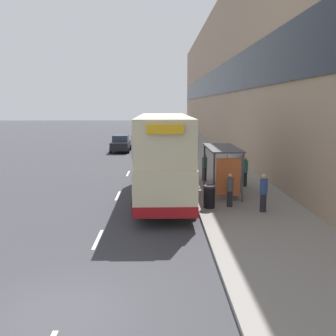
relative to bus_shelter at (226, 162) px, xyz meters
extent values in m
plane|color=#38383D|center=(-5.77, -11.27, -1.88)|extent=(220.00, 220.00, 0.00)
cube|color=gray|center=(0.73, 27.23, -1.81)|extent=(5.00, 93.00, 0.14)
cube|color=#9E846B|center=(4.73, 27.23, 6.52)|extent=(3.00, 93.00, 16.79)
cube|color=black|center=(3.19, 27.23, 5.68)|extent=(0.12, 89.28, 3.02)
cube|color=silver|center=(-5.77, -6.34, -1.87)|extent=(0.12, 2.00, 0.01)
cube|color=silver|center=(-5.77, 0.27, -1.87)|extent=(0.12, 2.00, 0.01)
cube|color=silver|center=(-5.77, 6.88, -1.87)|extent=(0.12, 2.00, 0.01)
cube|color=silver|center=(-5.77, 13.49, -1.87)|extent=(0.12, 2.00, 0.01)
cube|color=#4C4C51|center=(-0.17, 0.35, 0.70)|extent=(1.60, 4.20, 0.08)
cylinder|color=#4C4C51|center=(-0.87, -1.65, -0.54)|extent=(0.10, 0.10, 2.40)
cylinder|color=#4C4C51|center=(-0.87, 2.35, -0.54)|extent=(0.10, 0.10, 2.40)
cylinder|color=#4C4C51|center=(0.53, -1.65, -0.54)|extent=(0.10, 0.10, 2.40)
cylinder|color=#4C4C51|center=(0.53, 2.35, -0.54)|extent=(0.10, 0.10, 2.40)
cube|color=#99A8B2|center=(0.50, 0.35, -0.42)|extent=(0.04, 3.68, 1.92)
cube|color=#D86633|center=(-0.17, -1.59, -0.49)|extent=(1.19, 0.10, 1.82)
cube|color=maroon|center=(0.07, 0.35, -1.29)|extent=(0.36, 2.80, 0.08)
cube|color=beige|center=(-3.30, -0.15, -0.45)|extent=(2.55, 10.63, 1.85)
cube|color=beige|center=(-3.30, -0.15, 1.45)|extent=(2.50, 10.31, 1.95)
cube|color=maroon|center=(-3.30, -0.15, -1.15)|extent=(2.58, 10.68, 0.45)
cube|color=#2D3847|center=(-3.30, -0.15, -0.08)|extent=(2.58, 9.99, 0.81)
cube|color=#2D3847|center=(-3.30, -0.15, 1.35)|extent=(2.55, 9.99, 0.94)
cube|color=yellow|center=(-3.30, -5.45, 2.07)|extent=(1.40, 0.08, 0.36)
cylinder|color=black|center=(-4.57, 3.46, -1.38)|extent=(0.30, 1.00, 1.00)
cylinder|color=black|center=(-2.02, 3.46, -1.38)|extent=(0.30, 1.00, 1.00)
cylinder|color=black|center=(-4.57, -3.45, -1.38)|extent=(0.30, 1.00, 1.00)
cylinder|color=black|center=(-2.02, -3.45, -1.38)|extent=(0.30, 1.00, 1.00)
cube|color=black|center=(-7.58, 19.41, -1.18)|extent=(1.79, 3.95, 0.78)
cube|color=#2D3847|center=(-7.58, 19.61, -0.47)|extent=(1.58, 1.90, 0.64)
cylinder|color=black|center=(-6.68, 18.19, -1.58)|extent=(0.20, 0.60, 0.60)
cylinder|color=black|center=(-8.47, 18.19, -1.58)|extent=(0.20, 0.60, 0.60)
cylinder|color=black|center=(-6.68, 20.64, -1.58)|extent=(0.20, 0.60, 0.60)
cylinder|color=black|center=(-8.47, 20.64, -1.58)|extent=(0.20, 0.60, 0.60)
cube|color=navy|center=(-3.69, 23.37, -1.20)|extent=(1.89, 4.43, 0.75)
cube|color=#2D3847|center=(-3.69, 23.15, -0.52)|extent=(1.66, 2.13, 0.61)
cylinder|color=black|center=(-4.63, 24.75, -1.58)|extent=(0.20, 0.60, 0.60)
cylinder|color=black|center=(-2.74, 24.75, -1.58)|extent=(0.20, 0.60, 0.60)
cylinder|color=black|center=(-4.63, 22.00, -1.58)|extent=(0.20, 0.60, 0.60)
cylinder|color=black|center=(-2.74, 22.00, -1.58)|extent=(0.20, 0.60, 0.60)
cylinder|color=#23232D|center=(-0.70, 3.61, -1.33)|extent=(0.28, 0.28, 0.82)
cylinder|color=#337260|center=(-0.70, 3.61, -0.58)|extent=(0.34, 0.34, 0.68)
sphere|color=tan|center=(-0.70, 3.61, -0.13)|extent=(0.22, 0.22, 0.22)
cylinder|color=#23232D|center=(-0.24, -2.49, -1.36)|extent=(0.25, 0.25, 0.74)
cylinder|color=#4C4C51|center=(-0.24, -2.49, -0.68)|extent=(0.31, 0.31, 0.62)
sphere|color=tan|center=(-0.24, -2.49, -0.27)|extent=(0.20, 0.20, 0.20)
cylinder|color=#23232D|center=(1.09, -3.36, -1.33)|extent=(0.28, 0.28, 0.81)
cylinder|color=navy|center=(1.09, -3.36, -0.59)|extent=(0.34, 0.34, 0.68)
sphere|color=tan|center=(1.09, -3.36, -0.14)|extent=(0.22, 0.22, 0.22)
cylinder|color=#23232D|center=(1.45, 1.94, -1.32)|extent=(0.28, 0.28, 0.83)
cylinder|color=#337260|center=(1.45, 1.94, -0.56)|extent=(0.35, 0.35, 0.69)
sphere|color=tan|center=(1.45, 1.94, -0.10)|extent=(0.23, 0.23, 0.23)
cylinder|color=black|center=(-1.22, -2.66, -1.26)|extent=(0.52, 0.52, 0.95)
cylinder|color=#2D2D33|center=(-1.22, -2.66, -0.74)|extent=(0.55, 0.55, 0.10)
camera|label=1|loc=(-3.50, -19.40, 2.97)|focal=40.00mm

